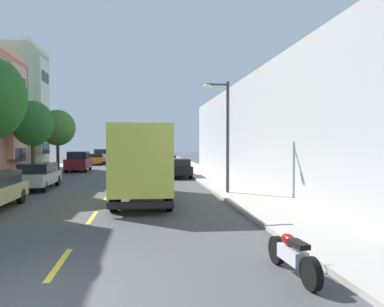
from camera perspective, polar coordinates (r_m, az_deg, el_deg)
ground_plane at (r=36.16m, az=-10.59°, el=-2.69°), size 160.00×160.00×0.00m
sidewalk_left at (r=35.27m, az=-22.37°, el=-2.77°), size 3.20×120.00×0.14m
sidewalk_right at (r=34.52m, az=1.10°, el=-2.75°), size 3.20×120.00×0.14m
lane_centerline_dashes at (r=30.69m, az=-11.11°, el=-3.43°), size 0.14×47.20×0.01m
apartment_block_opposite at (r=28.61m, az=16.84°, el=3.41°), size 10.00×36.00×7.22m
street_tree_third at (r=29.16m, az=-24.16°, el=4.38°), size 3.02×3.02×5.72m
street_tree_farthest at (r=36.62m, az=-20.73°, el=3.86°), size 3.33×3.33×5.79m
street_lamp at (r=18.34m, az=5.21°, el=4.23°), size 1.35×0.28×5.68m
delivery_box_truck at (r=16.31m, az=-7.84°, el=-0.98°), size 2.57×7.60×3.39m
parked_suv_burgundy at (r=36.08m, az=-17.70°, el=-1.18°), size 2.05×4.84×1.93m
parked_suv_navy at (r=56.13m, az=-5.16°, el=-0.19°), size 1.96×4.80×1.93m
parked_wagon_silver at (r=22.76m, az=-23.51°, el=-3.20°), size 1.90×4.73×1.50m
parked_sedan_sky at (r=38.57m, az=-3.83°, el=-1.30°), size 1.85×4.52×1.43m
parked_wagon_black at (r=28.21m, az=-2.30°, el=-2.20°), size 1.87×4.72×1.50m
parked_sedan_orange at (r=47.35m, az=-15.03°, el=-0.83°), size 1.87×4.53×1.43m
parked_suv_white at (r=52.67m, az=-14.31°, el=-0.34°), size 2.03×4.83×1.93m
moving_charcoal_sedan at (r=53.23m, az=-11.60°, el=-0.56°), size 1.80×4.50×1.43m
parked_motorcycle at (r=7.61m, az=15.73°, el=-15.37°), size 0.62×2.05×0.90m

